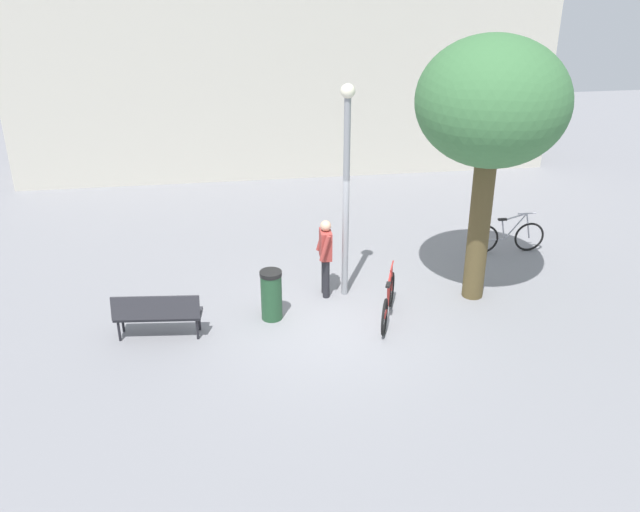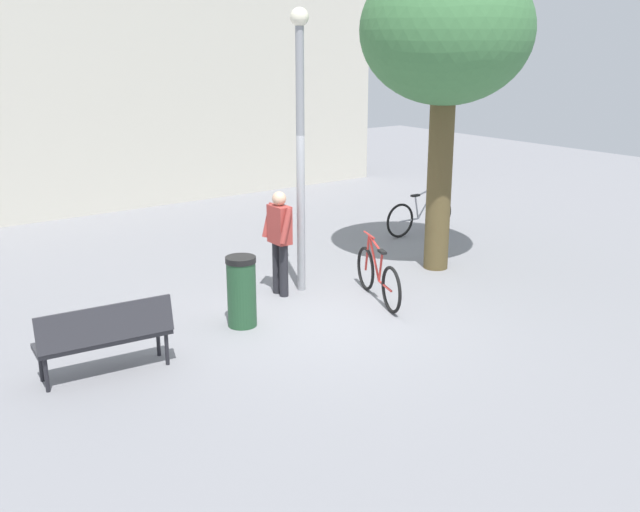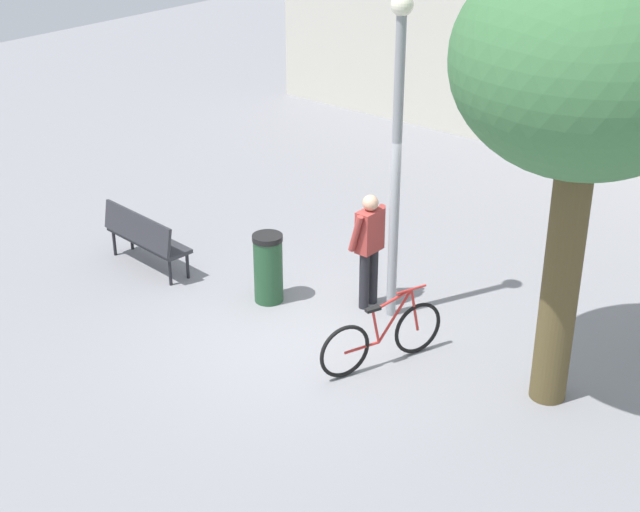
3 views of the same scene
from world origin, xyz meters
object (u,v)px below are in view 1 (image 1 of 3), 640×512
at_px(person_by_lamppost, 325,253).
at_px(trash_bin, 271,295).
at_px(bicycle_silver, 507,237).
at_px(lamppost, 346,176).
at_px(bicycle_red, 388,301).
at_px(plaza_tree, 492,105).
at_px(park_bench, 157,312).

relative_size(person_by_lamppost, trash_bin, 1.64).
bearing_deg(bicycle_silver, trash_bin, -158.10).
height_order(lamppost, bicycle_red, lamppost).
height_order(lamppost, plaza_tree, plaza_tree).
height_order(park_bench, bicycle_silver, bicycle_silver).
bearing_deg(plaza_tree, bicycle_silver, 52.80).
relative_size(plaza_tree, bicycle_red, 3.06).
relative_size(park_bench, trash_bin, 1.61).
height_order(plaza_tree, bicycle_silver, plaza_tree).
height_order(park_bench, trash_bin, trash_bin).
distance_m(park_bench, trash_bin, 2.18).
bearing_deg(bicycle_silver, plaza_tree, -127.20).
distance_m(lamppost, person_by_lamppost, 1.66).
xyz_separation_m(park_bench, bicycle_silver, (7.78, 2.70, -0.16)).
relative_size(bicycle_silver, trash_bin, 1.78).
bearing_deg(bicycle_red, park_bench, -178.69).
relative_size(bicycle_red, trash_bin, 1.69).
bearing_deg(park_bench, plaza_tree, 7.02).
bearing_deg(bicycle_red, plaza_tree, 19.20).
bearing_deg(lamppost, plaza_tree, -9.44).
distance_m(plaza_tree, trash_bin, 5.45).
height_order(plaza_tree, trash_bin, plaza_tree).
distance_m(person_by_lamppost, trash_bin, 1.48).
xyz_separation_m(lamppost, park_bench, (-3.71, -1.21, -2.03)).
bearing_deg(trash_bin, park_bench, -168.58).
xyz_separation_m(lamppost, bicycle_red, (0.67, -1.11, -2.20)).
bearing_deg(lamppost, park_bench, -161.87).
bearing_deg(bicycle_silver, bicycle_red, -142.65).
xyz_separation_m(plaza_tree, trash_bin, (-4.19, -0.35, -3.47)).
xyz_separation_m(lamppost, bicycle_silver, (4.08, 1.49, -2.20)).
xyz_separation_m(person_by_lamppost, trash_bin, (-1.17, -0.79, -0.45)).
bearing_deg(plaza_tree, lamppost, 170.56).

